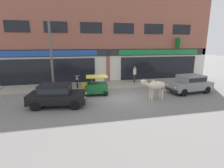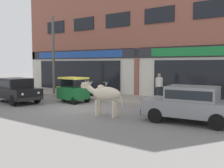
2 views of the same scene
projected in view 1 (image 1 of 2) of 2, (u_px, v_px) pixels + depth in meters
name	position (u px, v px, depth m)	size (l,w,h in m)	color
ground_plane	(123.00, 97.00, 13.15)	(90.00, 90.00, 0.00)	slate
sidewalk	(112.00, 85.00, 16.75)	(19.00, 3.23, 0.16)	gray
shop_building	(107.00, 40.00, 17.58)	(23.00, 1.40, 9.03)	#8E5142
cow	(155.00, 86.00, 12.50)	(2.15, 0.72, 1.61)	beige
car_0	(190.00, 83.00, 14.25)	(3.73, 1.97, 1.46)	black
car_1	(57.00, 94.00, 11.08)	(3.76, 2.07, 1.46)	black
auto_rickshaw	(95.00, 87.00, 13.63)	(2.03, 1.29, 1.52)	black
motorcycle_0	(77.00, 82.00, 15.79)	(0.52, 1.81, 0.88)	black
motorcycle_1	(90.00, 81.00, 16.15)	(0.67, 1.79, 0.88)	black
pedestrian	(135.00, 73.00, 17.23)	(0.32, 0.46, 1.60)	#2D2D33
utility_pole	(51.00, 57.00, 13.75)	(0.18, 0.18, 5.48)	#595651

